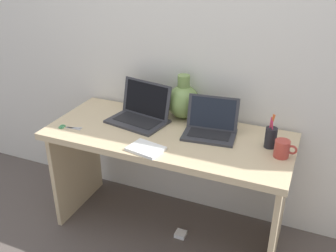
% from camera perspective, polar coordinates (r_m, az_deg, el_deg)
% --- Properties ---
extents(ground_plane, '(6.00, 6.00, 0.00)m').
position_cam_1_polar(ground_plane, '(2.71, 0.00, -14.99)').
color(ground_plane, '#564C47').
extents(back_wall, '(4.40, 0.04, 2.40)m').
position_cam_1_polar(back_wall, '(2.43, 3.33, 12.35)').
color(back_wall, silver).
rests_on(back_wall, ground).
extents(desk, '(1.48, 0.63, 0.73)m').
position_cam_1_polar(desk, '(2.37, 0.00, -4.48)').
color(desk, '#D1B78C').
rests_on(desk, ground).
extents(laptop_left, '(0.40, 0.32, 0.24)m').
position_cam_1_polar(laptop_left, '(2.44, -4.00, 2.25)').
color(laptop_left, '#333338').
rests_on(laptop_left, desk).
extents(laptop_right, '(0.33, 0.26, 0.22)m').
position_cam_1_polar(laptop_right, '(2.28, 6.45, 0.19)').
color(laptop_right, '#333338').
rests_on(laptop_right, desk).
extents(green_vase, '(0.21, 0.21, 0.29)m').
position_cam_1_polar(green_vase, '(2.45, 2.32, 3.81)').
color(green_vase, '#75934C').
rests_on(green_vase, desk).
extents(notebook_stack, '(0.21, 0.17, 0.02)m').
position_cam_1_polar(notebook_stack, '(2.11, -3.32, -3.42)').
color(notebook_stack, white).
rests_on(notebook_stack, desk).
extents(coffee_mug, '(0.12, 0.08, 0.10)m').
position_cam_1_polar(coffee_mug, '(2.12, 16.75, -3.29)').
color(coffee_mug, '#B23D33').
rests_on(coffee_mug, desk).
extents(pen_cup, '(0.07, 0.07, 0.20)m').
position_cam_1_polar(pen_cup, '(2.19, 15.13, -1.61)').
color(pen_cup, black).
rests_on(pen_cup, desk).
extents(scissors, '(0.15, 0.07, 0.01)m').
position_cam_1_polar(scissors, '(2.44, -15.00, -0.16)').
color(scissors, '#B7B7BC').
rests_on(scissors, desk).
extents(power_brick, '(0.07, 0.07, 0.03)m').
position_cam_1_polar(power_brick, '(2.64, 1.90, -15.87)').
color(power_brick, white).
rests_on(power_brick, ground).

